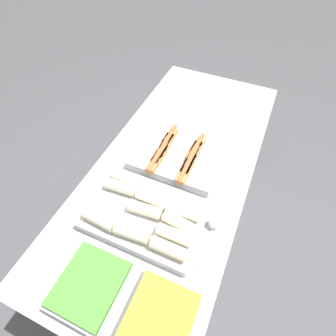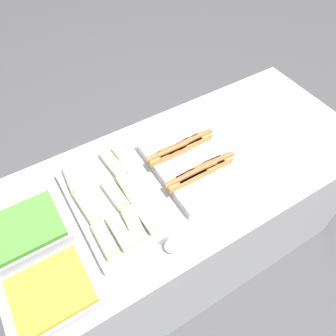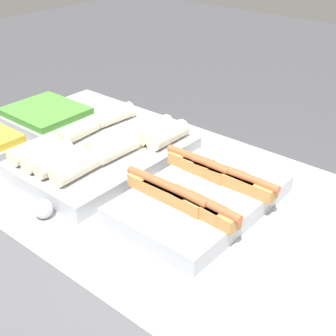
{
  "view_description": "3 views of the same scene",
  "coord_description": "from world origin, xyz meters",
  "px_view_note": "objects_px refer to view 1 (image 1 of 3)",
  "views": [
    {
      "loc": [
        -0.86,
        -0.33,
        1.97
      ],
      "look_at": [
        -0.11,
        0.0,
        0.94
      ],
      "focal_mm": 28.0,
      "sensor_mm": 36.0,
      "label": 1
    },
    {
      "loc": [
        -0.58,
        -0.77,
        2.06
      ],
      "look_at": [
        -0.11,
        0.0,
        0.94
      ],
      "focal_mm": 35.0,
      "sensor_mm": 36.0,
      "label": 2
    },
    {
      "loc": [
        0.61,
        -0.86,
        1.58
      ],
      "look_at": [
        -0.11,
        0.0,
        0.94
      ],
      "focal_mm": 50.0,
      "sensor_mm": 36.0,
      "label": 3
    }
  ],
  "objects_px": {
    "tray_side_back": "(91,286)",
    "serving_spoon_near": "(212,226)",
    "tray_hotdogs": "(177,158)",
    "tray_wraps": "(146,215)",
    "tray_side_front": "(159,320)"
  },
  "relations": [
    {
      "from": "serving_spoon_near",
      "to": "tray_wraps",
      "type": "bearing_deg",
      "value": 104.18
    },
    {
      "from": "tray_wraps",
      "to": "serving_spoon_near",
      "type": "xyz_separation_m",
      "value": [
        0.07,
        -0.3,
        -0.02
      ]
    },
    {
      "from": "tray_side_front",
      "to": "tray_side_back",
      "type": "bearing_deg",
      "value": 90.0
    },
    {
      "from": "tray_hotdogs",
      "to": "serving_spoon_near",
      "type": "distance_m",
      "value": 0.43
    },
    {
      "from": "tray_side_front",
      "to": "tray_side_back",
      "type": "xyz_separation_m",
      "value": [
        0.0,
        0.29,
        0.0
      ]
    },
    {
      "from": "tray_wraps",
      "to": "tray_side_front",
      "type": "relative_size",
      "value": 1.87
    },
    {
      "from": "serving_spoon_near",
      "to": "tray_hotdogs",
      "type": "bearing_deg",
      "value": 44.81
    },
    {
      "from": "tray_hotdogs",
      "to": "tray_wraps",
      "type": "height_order",
      "value": "tray_wraps"
    },
    {
      "from": "tray_wraps",
      "to": "tray_side_front",
      "type": "height_order",
      "value": "tray_wraps"
    },
    {
      "from": "tray_side_back",
      "to": "serving_spoon_near",
      "type": "relative_size",
      "value": 1.14
    },
    {
      "from": "tray_side_front",
      "to": "serving_spoon_near",
      "type": "distance_m",
      "value": 0.44
    },
    {
      "from": "tray_hotdogs",
      "to": "tray_side_front",
      "type": "xyz_separation_m",
      "value": [
        -0.74,
        -0.24,
        -0.0
      ]
    },
    {
      "from": "tray_hotdogs",
      "to": "tray_side_back",
      "type": "bearing_deg",
      "value": 175.86
    },
    {
      "from": "tray_wraps",
      "to": "tray_side_front",
      "type": "bearing_deg",
      "value": -147.05
    },
    {
      "from": "tray_hotdogs",
      "to": "tray_wraps",
      "type": "distance_m",
      "value": 0.38
    }
  ]
}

